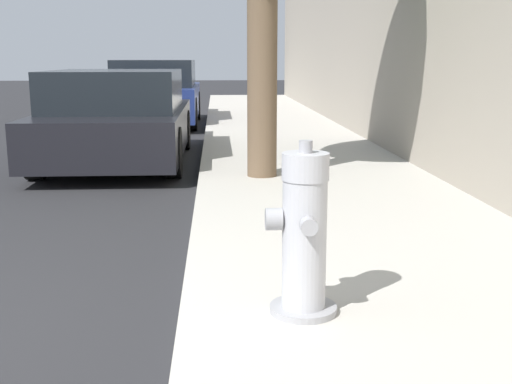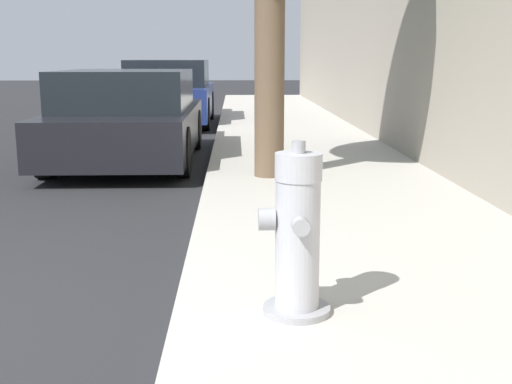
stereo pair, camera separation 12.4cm
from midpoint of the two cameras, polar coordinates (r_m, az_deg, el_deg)
name	(u,v)px [view 2 (the right image)]	position (r m, az deg, el deg)	size (l,w,h in m)	color
sidewalk_slab	(436,341)	(3.37, 16.72, -12.58)	(2.62, 40.00, 0.16)	#B7B2A8
fire_hydrant	(297,237)	(3.24, 4.75, -3.97)	(0.37, 0.37, 0.89)	#97979C
parked_car_near	(129,118)	(9.16, -10.87, 6.47)	(1.86, 4.06, 1.28)	black
parked_car_mid	(170,94)	(14.27, -7.44, 8.66)	(1.83, 3.91, 1.40)	navy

